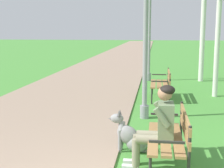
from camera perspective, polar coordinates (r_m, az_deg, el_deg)
The scene contains 7 objects.
paved_path at distance 27.33m, azimuth 2.24°, elevation 5.26°, with size 4.01×60.00×0.04m, color gray.
park_bench_near at distance 4.93m, azimuth 10.38°, elevation -8.57°, with size 0.55×1.50×0.85m.
park_bench_mid at distance 9.69m, azimuth 8.78°, elevation 0.38°, with size 0.55×1.50×0.85m.
person_seated_on_near_bench at distance 4.81m, azimuth 7.99°, elevation -6.87°, with size 0.74×0.49×1.25m.
dog_grey at distance 5.54m, azimuth 3.27°, elevation -9.12°, with size 0.83×0.31×0.71m.
lamp_post_near at distance 7.39m, azimuth 5.88°, elevation 9.72°, with size 0.24×0.24×3.98m.
lamp_post_mid at distance 13.04m, azimuth 6.53°, elevation 10.39°, with size 0.24×0.24×4.35m.
Camera 1 is at (0.32, -3.13, 2.02)m, focal length 52.66 mm.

